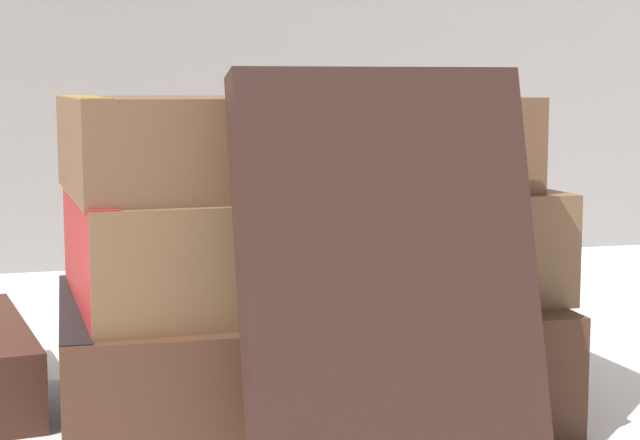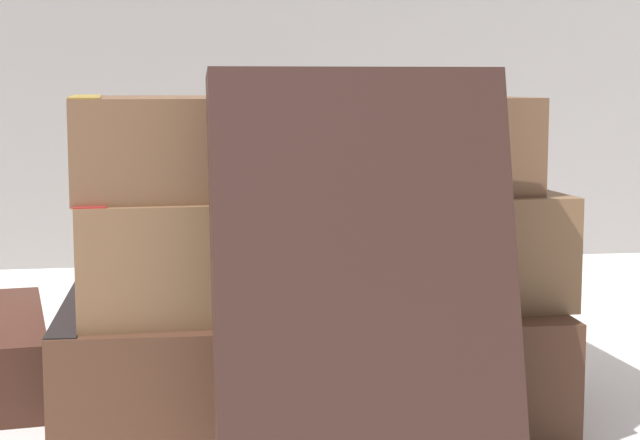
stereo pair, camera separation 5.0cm
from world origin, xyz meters
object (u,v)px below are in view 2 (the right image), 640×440
(book_flat_bottom, at_px, (290,351))
(pocket_watch, at_px, (346,90))
(book_flat_middle, at_px, (297,240))
(book_flat_top, at_px, (280,143))
(book_leaning_front, at_px, (361,295))

(book_flat_bottom, bearing_deg, pocket_watch, -23.61)
(book_flat_middle, relative_size, book_flat_top, 1.06)
(book_flat_bottom, xyz_separation_m, pocket_watch, (0.02, -0.01, 0.11))
(book_flat_bottom, height_order, pocket_watch, pocket_watch)
(book_flat_middle, height_order, book_leaning_front, book_leaning_front)
(book_flat_top, bearing_deg, pocket_watch, -31.27)
(book_leaning_front, relative_size, pocket_watch, 2.92)
(book_flat_middle, relative_size, pocket_watch, 3.96)
(book_flat_bottom, height_order, book_flat_top, book_flat_top)
(book_flat_middle, xyz_separation_m, book_leaning_front, (0.01, -0.10, -0.00))
(book_flat_middle, relative_size, book_leaning_front, 1.36)
(book_flat_top, height_order, pocket_watch, pocket_watch)
(pocket_watch, bearing_deg, book_flat_bottom, 154.44)
(pocket_watch, bearing_deg, book_flat_middle, 138.22)
(book_flat_middle, height_order, book_flat_top, book_flat_top)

